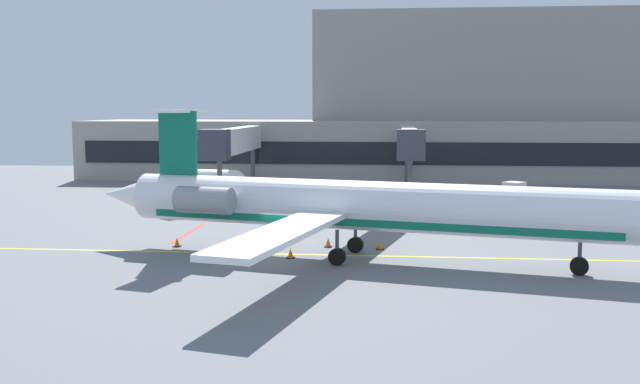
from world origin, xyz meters
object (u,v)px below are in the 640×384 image
object	(u,v)px
baggage_tug	(508,193)
pushback_tractor	(181,201)
regional_jet	(361,206)
fuel_tank	(215,180)

from	to	relation	value
baggage_tug	pushback_tractor	world-z (taller)	pushback_tractor
regional_jet	baggage_tug	bearing A→B (deg)	64.26
baggage_tug	pushback_tractor	xyz separation A→B (m)	(-26.32, -8.40, 0.09)
baggage_tug	fuel_tank	distance (m)	27.31
regional_jet	pushback_tractor	distance (m)	21.62
pushback_tractor	regional_jet	bearing A→B (deg)	-47.01
pushback_tractor	fuel_tank	bearing A→B (deg)	92.53
pushback_tractor	fuel_tank	xyz separation A→B (m)	(-0.58, 13.12, 0.33)
regional_jet	fuel_tank	distance (m)	32.69
baggage_tug	pushback_tractor	distance (m)	27.63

